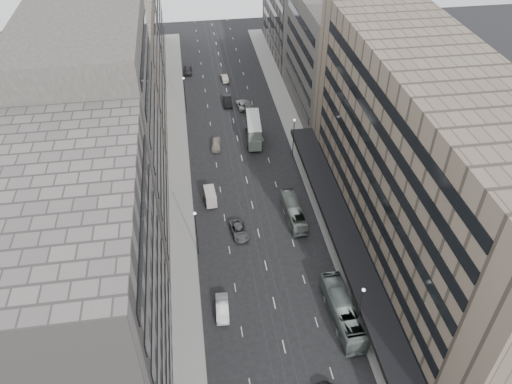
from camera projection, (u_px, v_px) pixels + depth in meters
ground at (275, 309)px, 67.89m from camera, size 220.00×220.00×0.00m
sidewalk_right at (301, 148)px, 98.03m from camera, size 4.00×125.00×0.15m
sidewalk_left at (179, 159)px, 95.24m from camera, size 4.00×125.00×0.15m
department_store at (424, 172)px, 67.10m from camera, size 19.20×60.00×30.00m
building_right_mid at (334, 57)px, 102.75m from camera, size 15.00×28.00×24.00m
building_right_far at (303, 0)px, 124.52m from camera, size 15.00×32.00×28.00m
building_left_a at (82, 305)px, 49.80m from camera, size 15.00×28.00×30.00m
building_left_b at (102, 141)px, 69.27m from camera, size 15.00×26.00×34.00m
building_left_c at (119, 82)px, 92.84m from camera, size 15.00×28.00×25.00m
building_left_d at (127, 13)px, 117.23m from camera, size 15.00×38.00×28.00m
lamp_right_near at (360, 305)px, 61.90m from camera, size 0.44×0.44×8.32m
lamp_right_far at (294, 134)px, 92.61m from camera, size 0.44×0.44×8.32m
lamp_left_near at (196, 228)px, 72.70m from camera, size 0.44×0.44×8.32m
lamp_left_far at (185, 91)px, 105.71m from camera, size 0.44×0.44×8.32m
bus_near at (342, 311)px, 65.52m from camera, size 3.27×12.10×3.34m
bus_far at (293, 212)px, 81.36m from camera, size 2.67×9.97×2.75m
double_decker at (254, 130)px, 98.47m from camera, size 3.40×9.22×4.95m
vw_microbus at (346, 307)px, 66.66m from camera, size 1.99×3.97×2.09m
panel_van at (210, 196)px, 84.41m from camera, size 2.16×4.05×2.49m
sedan_1 at (222, 308)px, 66.97m from camera, size 1.95×4.94×1.60m
sedan_2 at (239, 231)px, 78.83m from camera, size 2.99×5.39×1.43m
sedan_4 at (216, 144)px, 97.78m from camera, size 2.35×4.73×1.55m
sedan_5 at (228, 101)px, 111.24m from camera, size 1.95×5.25×1.71m
sedan_6 at (242, 104)px, 110.30m from camera, size 2.78×5.09×1.35m
sedan_7 at (247, 105)px, 109.80m from camera, size 2.78×5.63×1.57m
sedan_8 at (188, 70)px, 123.51m from camera, size 2.13×4.86×1.63m
sedan_9 at (225, 78)px, 120.33m from camera, size 1.74×4.31×1.39m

